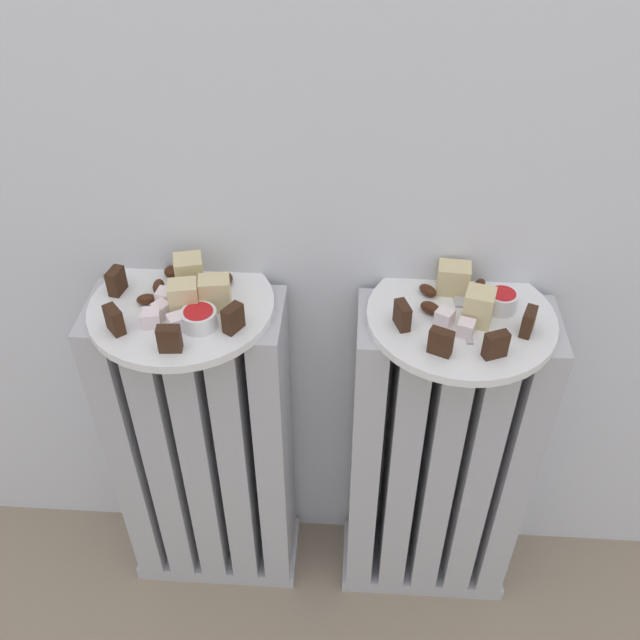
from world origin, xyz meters
TOP-DOWN VIEW (x-y plane):
  - radiator_left at (-0.19, 0.28)m, footprint 0.29×0.13m
  - radiator_right at (0.19, 0.28)m, footprint 0.29×0.13m
  - plate_left at (-0.19, 0.28)m, footprint 0.25×0.25m
  - plate_right at (0.19, 0.28)m, footprint 0.25×0.25m
  - dark_cake_slice_left_0 at (-0.28, 0.30)m, footprint 0.02×0.03m
  - dark_cake_slice_left_1 at (-0.26, 0.22)m, footprint 0.03×0.03m
  - dark_cake_slice_left_2 at (-0.18, 0.19)m, footprint 0.03×0.02m
  - dark_cake_slice_left_3 at (-0.11, 0.23)m, footprint 0.03×0.03m
  - marble_cake_slice_left_0 at (-0.18, 0.32)m, footprint 0.05×0.04m
  - marble_cake_slice_left_1 at (-0.18, 0.26)m, footprint 0.04×0.04m
  - marble_cake_slice_left_2 at (-0.14, 0.27)m, footprint 0.04×0.04m
  - turkish_delight_left_0 at (-0.21, 0.28)m, footprint 0.03×0.03m
  - turkish_delight_left_1 at (-0.21, 0.25)m, footprint 0.03×0.03m
  - turkish_delight_left_2 at (-0.22, 0.23)m, footprint 0.03×0.03m
  - turkish_delight_left_3 at (-0.18, 0.23)m, footprint 0.03×0.03m
  - medjool_date_left_0 at (-0.13, 0.33)m, footprint 0.02×0.03m
  - medjool_date_left_1 at (-0.23, 0.28)m, footprint 0.03×0.02m
  - medjool_date_left_2 at (-0.22, 0.34)m, footprint 0.02×0.03m
  - medjool_date_left_3 at (-0.22, 0.30)m, footprint 0.02×0.03m
  - jam_bowl_left at (-0.15, 0.23)m, footprint 0.05×0.05m
  - dark_cake_slice_right_0 at (0.11, 0.25)m, footprint 0.02×0.03m
  - dark_cake_slice_right_1 at (0.15, 0.20)m, footprint 0.03×0.02m
  - dark_cake_slice_right_2 at (0.22, 0.20)m, footprint 0.03×0.02m
  - dark_cake_slice_right_3 at (0.27, 0.25)m, footprint 0.02×0.03m
  - marble_cake_slice_right_0 at (0.18, 0.33)m, footprint 0.05×0.04m
  - marble_cake_slice_right_1 at (0.21, 0.27)m, footprint 0.04×0.04m
  - turkish_delight_right_0 at (0.19, 0.24)m, footprint 0.03×0.03m
  - turkish_delight_right_1 at (0.16, 0.26)m, footprint 0.03×0.03m
  - medjool_date_right_0 at (0.22, 0.33)m, footprint 0.03×0.03m
  - medjool_date_right_1 at (0.15, 0.32)m, footprint 0.03×0.03m
  - medjool_date_right_2 at (0.15, 0.28)m, footprint 0.03×0.03m
  - jam_bowl_right at (0.24, 0.29)m, footprint 0.04×0.04m
  - fork at (0.19, 0.28)m, footprint 0.02×0.10m

SIDE VIEW (x-z plane):
  - radiator_left at x=-0.19m, z-range 0.00..0.59m
  - radiator_right at x=0.19m, z-range 0.00..0.59m
  - plate_left at x=-0.19m, z-range 0.60..0.61m
  - plate_right at x=0.19m, z-range 0.60..0.61m
  - fork at x=0.19m, z-range 0.61..0.61m
  - medjool_date_left_1 at x=-0.23m, z-range 0.61..0.62m
  - medjool_date_right_1 at x=0.15m, z-range 0.61..0.62m
  - medjool_date_left_2 at x=-0.22m, z-range 0.61..0.62m
  - medjool_date_left_3 at x=-0.22m, z-range 0.61..0.62m
  - medjool_date_right_2 at x=0.15m, z-range 0.61..0.62m
  - medjool_date_left_0 at x=-0.13m, z-range 0.61..0.62m
  - medjool_date_right_0 at x=0.22m, z-range 0.61..0.62m
  - turkish_delight_left_1 at x=-0.21m, z-range 0.61..0.63m
  - turkish_delight_right_0 at x=0.19m, z-range 0.61..0.63m
  - turkish_delight_right_1 at x=0.16m, z-range 0.61..0.63m
  - turkish_delight_left_3 at x=-0.18m, z-range 0.61..0.63m
  - turkish_delight_left_2 at x=-0.22m, z-range 0.61..0.63m
  - turkish_delight_left_0 at x=-0.21m, z-range 0.61..0.63m
  - jam_bowl_left at x=-0.15m, z-range 0.61..0.63m
  - jam_bowl_right at x=0.24m, z-range 0.61..0.64m
  - dark_cake_slice_right_0 at x=0.11m, z-range 0.61..0.64m
  - dark_cake_slice_right_1 at x=0.15m, z-range 0.61..0.64m
  - dark_cake_slice_right_2 at x=0.22m, z-range 0.61..0.64m
  - dark_cake_slice_right_3 at x=0.27m, z-range 0.61..0.64m
  - dark_cake_slice_left_0 at x=-0.28m, z-range 0.61..0.64m
  - dark_cake_slice_left_1 at x=-0.26m, z-range 0.61..0.64m
  - dark_cake_slice_left_2 at x=-0.18m, z-range 0.61..0.64m
  - dark_cake_slice_left_3 at x=-0.11m, z-range 0.61..0.64m
  - marble_cake_slice_right_0 at x=0.18m, z-range 0.61..0.65m
  - marble_cake_slice_left_2 at x=-0.14m, z-range 0.61..0.65m
  - marble_cake_slice_left_1 at x=-0.18m, z-range 0.61..0.66m
  - marble_cake_slice_right_1 at x=0.21m, z-range 0.61..0.66m
  - marble_cake_slice_left_0 at x=-0.18m, z-range 0.61..0.66m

